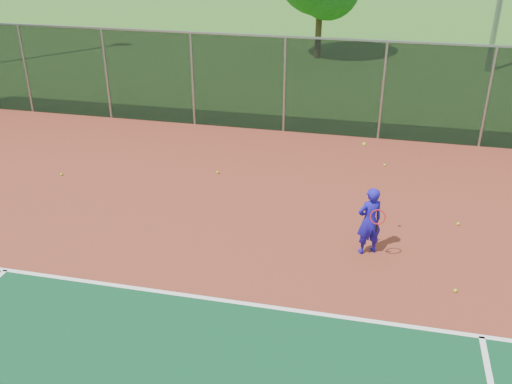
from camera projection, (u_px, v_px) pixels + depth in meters
court_apron at (358, 360)px, 9.10m from camera, size 30.00×20.00×0.02m
fence_back at (383, 90)px, 17.13m from camera, size 30.00×0.06×3.03m
tennis_player at (369, 221)px, 11.61m from camera, size 0.65×0.70×2.40m
practice_ball_0 at (61, 174)px, 15.34m from camera, size 0.07×0.07×0.07m
practice_ball_1 at (218, 172)px, 15.45m from camera, size 0.07×0.07×0.07m
practice_ball_2 at (385, 165)px, 15.88m from camera, size 0.07×0.07×0.07m
practice_ball_3 at (458, 224)px, 12.94m from camera, size 0.07×0.07×0.07m
practice_ball_4 at (455, 291)px, 10.68m from camera, size 0.07×0.07×0.07m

